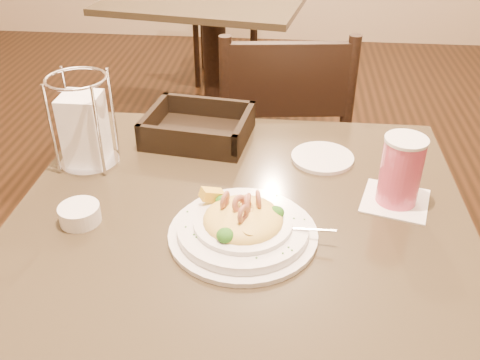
# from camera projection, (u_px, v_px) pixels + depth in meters

# --- Properties ---
(main_table) EXTENTS (0.90, 0.90, 0.76)m
(main_table) POSITION_uv_depth(u_px,v_px,m) (239.00, 309.00, 1.17)
(main_table) COLOR black
(main_table) RESTS_ON ground
(background_table) EXTENTS (1.04, 1.04, 0.76)m
(background_table) POSITION_uv_depth(u_px,v_px,m) (214.00, 40.00, 2.72)
(background_table) COLOR black
(background_table) RESTS_ON ground
(dining_chair_near) EXTENTS (0.47, 0.47, 0.93)m
(dining_chair_near) POSITION_uv_depth(u_px,v_px,m) (280.00, 150.00, 1.81)
(dining_chair_near) COLOR black
(dining_chair_near) RESTS_ON ground
(dining_chair_far) EXTENTS (0.44, 0.44, 0.93)m
(dining_chair_far) POSITION_uv_depth(u_px,v_px,m) (226.00, 6.00, 3.37)
(dining_chair_far) COLOR black
(dining_chair_far) RESTS_ON ground
(pasta_bowl) EXTENTS (0.31, 0.28, 0.09)m
(pasta_bowl) POSITION_uv_depth(u_px,v_px,m) (243.00, 225.00, 0.98)
(pasta_bowl) COLOR white
(pasta_bowl) RESTS_ON main_table
(drink_glass) EXTENTS (0.16, 0.16, 0.15)m
(drink_glass) POSITION_uv_depth(u_px,v_px,m) (401.00, 171.00, 1.05)
(drink_glass) COLOR white
(drink_glass) RESTS_ON main_table
(bread_basket) EXTENTS (0.27, 0.23, 0.07)m
(bread_basket) POSITION_uv_depth(u_px,v_px,m) (198.00, 130.00, 1.31)
(bread_basket) COLOR black
(bread_basket) RESTS_ON main_table
(napkin_caddy) EXTENTS (0.13, 0.13, 0.21)m
(napkin_caddy) POSITION_uv_depth(u_px,v_px,m) (84.00, 127.00, 1.17)
(napkin_caddy) COLOR silver
(napkin_caddy) RESTS_ON main_table
(side_plate) EXTENTS (0.18, 0.18, 0.01)m
(side_plate) POSITION_uv_depth(u_px,v_px,m) (322.00, 158.00, 1.23)
(side_plate) COLOR white
(side_plate) RESTS_ON main_table
(butter_ramekin) EXTENTS (0.08, 0.08, 0.03)m
(butter_ramekin) POSITION_uv_depth(u_px,v_px,m) (80.00, 214.00, 1.02)
(butter_ramekin) COLOR white
(butter_ramekin) RESTS_ON main_table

